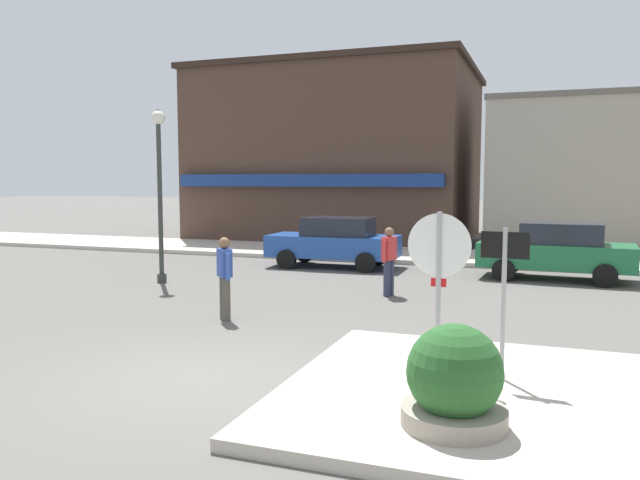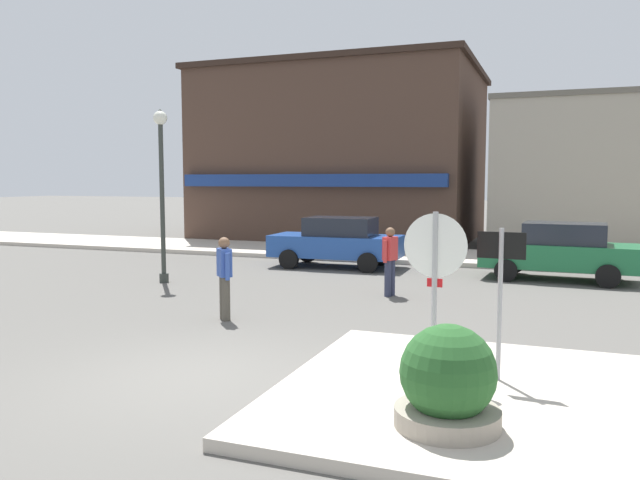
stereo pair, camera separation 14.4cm
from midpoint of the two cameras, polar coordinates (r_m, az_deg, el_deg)
The scene contains 13 objects.
ground_plane at distance 8.87m, azimuth -11.26°, elevation -12.32°, with size 160.00×160.00×0.00m, color #5B5954.
sidewalk_corner at distance 8.03m, azimuth 20.03°, elevation -13.92°, with size 6.40×4.80×0.15m, color beige.
kerb_far at distance 22.10m, azimuth 8.38°, elevation -1.40°, with size 80.00×4.00×0.15m, color beige.
stop_sign at distance 8.11m, azimuth 10.30°, elevation -2.97°, with size 0.82×0.09×2.30m.
one_way_sign at distance 8.25m, azimuth 15.98°, elevation -4.26°, with size 0.60×0.07×2.10m.
planter at distance 6.75m, azimuth 11.56°, elevation -13.06°, with size 1.10×1.10×1.23m.
lamp_post at distance 16.85m, azimuth -14.72°, elevation 6.19°, with size 0.36×0.36×4.54m.
parked_car_nearest at distance 19.35m, azimuth 1.13°, elevation -0.12°, with size 4.05×1.98×1.56m.
parked_car_second at distance 18.07m, azimuth 20.62°, elevation -0.87°, with size 4.10×2.06×1.56m.
pedestrian_crossing_near at distance 12.17m, azimuth -9.04°, elevation -3.24°, with size 0.45×0.46×1.61m.
pedestrian_crossing_far at distance 14.62m, azimuth 6.04°, elevation -1.74°, with size 0.31×0.55×1.61m.
building_corner_shop at distance 29.81m, azimuth 1.90°, elevation 7.71°, with size 12.19×10.13×7.73m.
building_storefront_left_near at distance 26.53m, azimuth 21.00°, elevation 5.61°, with size 5.49×5.62×5.85m.
Camera 1 is at (4.37, -7.22, 2.69)m, focal length 35.00 mm.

